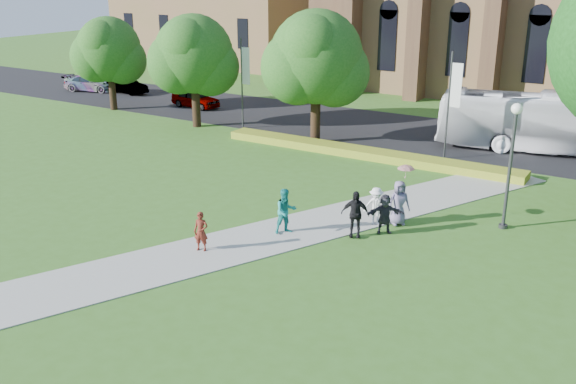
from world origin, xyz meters
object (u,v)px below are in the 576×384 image
Objects in this scene: car_2 at (91,83)px; car_0 at (196,98)px; streetlamp at (512,151)px; car_1 at (127,86)px; pedestrian_0 at (201,231)px; tour_coach at (547,122)px.

car_0 is at bearing -109.90° from car_2.
streetlamp is 1.35× the size of car_1.
pedestrian_0 is at bearing -142.73° from car_2.
tour_coach is at bearing -88.83° from car_1.
tour_coach reaches higher than pedestrian_0.
tour_coach is at bearing 94.36° from streetlamp.
streetlamp is 3.42× the size of pedestrian_0.
streetlamp is at bearing -125.52° from car_2.
car_1 is at bearing 120.69° from pedestrian_0.
streetlamp reaches higher than pedestrian_0.
streetlamp is at bearing -110.86° from car_0.
car_0 is 1.05× the size of car_1.
car_0 reaches higher than car_2.
pedestrian_0 is (17.49, -20.82, 0.09)m from car_0.
streetlamp reaches higher than car_2.
pedestrian_0 is (-9.16, -8.41, -2.49)m from streetlamp.
pedestrian_0 is at bearing -135.85° from car_0.
car_0 is (-25.64, -0.88, -1.03)m from tour_coach.
pedestrian_0 is (29.87, -21.44, 0.10)m from car_2.
car_1 is (-35.43, 13.87, -2.63)m from streetlamp.
streetlamp is 1.28× the size of car_0.
tour_coach is 38.03m from car_2.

